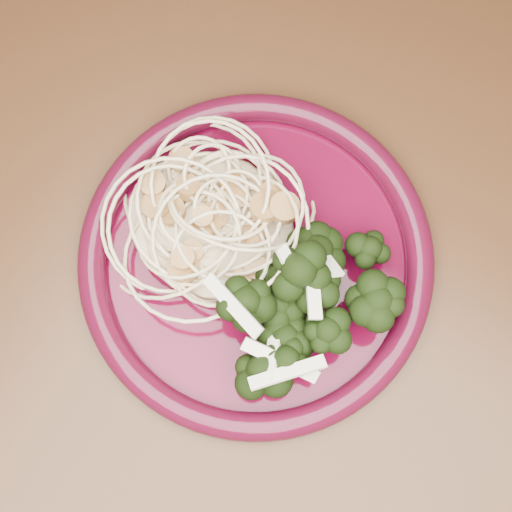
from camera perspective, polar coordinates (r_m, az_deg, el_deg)
name	(u,v)px	position (r m, az deg, el deg)	size (l,w,h in m)	color
dining_table	(251,246)	(0.68, -0.42, 0.79)	(1.20, 0.80, 0.75)	#472814
dinner_plate	(256,259)	(0.57, 0.00, -0.23)	(0.32, 0.32, 0.02)	#46041A
spaghetti_pile	(210,220)	(0.57, -3.67, 2.90)	(0.14, 0.12, 0.03)	beige
scallop_cluster	(207,206)	(0.53, -3.90, 4.00)	(0.12, 0.12, 0.04)	#B38141
broccoli_pile	(314,297)	(0.54, 4.69, -3.33)	(0.09, 0.15, 0.05)	black
onion_garnish	(318,289)	(0.51, 4.98, -2.65)	(0.07, 0.10, 0.05)	white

